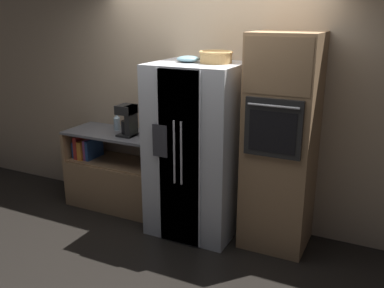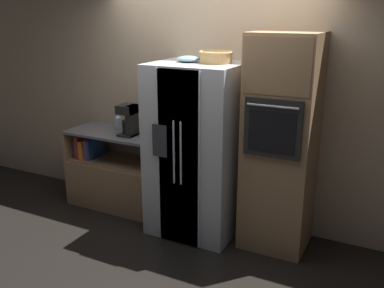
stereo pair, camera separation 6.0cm
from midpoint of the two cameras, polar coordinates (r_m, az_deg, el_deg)
name	(u,v)px [view 1 (the left image)]	position (r m, az deg, el deg)	size (l,w,h in m)	color
ground_plane	(192,230)	(4.74, -0.40, -11.44)	(20.00, 20.00, 0.00)	black
wall_back	(212,95)	(4.70, 2.35, 6.50)	(12.00, 0.06, 2.80)	tan
counter_left	(117,178)	(5.27, -10.28, -4.54)	(1.20, 0.57, 0.93)	#93704C
refrigerator	(196,150)	(4.44, 0.18, -0.81)	(0.90, 0.81, 1.79)	silver
wall_oven	(281,144)	(4.19, 11.34, 0.03)	(0.63, 0.66, 2.10)	#93704C
wicker_basket	(216,57)	(4.24, 2.79, 11.58)	(0.33, 0.33, 0.12)	tan
fruit_bowl	(188,59)	(4.33, -0.91, 11.28)	(0.23, 0.23, 0.06)	#668C99
bottle_tall	(130,124)	(5.04, -8.55, 2.70)	(0.06, 0.06, 0.23)	maroon
bottle_short	(117,122)	(5.15, -10.31, 2.88)	(0.07, 0.07, 0.20)	silver
mug	(149,131)	(4.90, -6.11, 1.67)	(0.12, 0.09, 0.08)	#B2D166
coffee_maker	(128,119)	(4.86, -8.86, 3.30)	(0.18, 0.21, 0.36)	black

